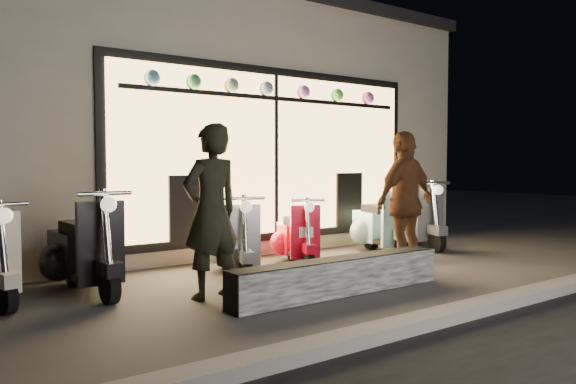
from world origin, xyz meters
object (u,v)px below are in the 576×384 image
object	(u,v)px
woman	(405,202)
scooter_red	(296,237)
graffiti_barrier	(340,276)
scooter_silver	(234,242)
man	(211,211)

from	to	relation	value
woman	scooter_red	bearing A→B (deg)	-68.27
graffiti_barrier	woman	distance (m)	1.75
scooter_silver	scooter_red	distance (m)	1.09
scooter_red	man	bearing A→B (deg)	-127.32
scooter_silver	scooter_red	size ratio (longest dim) A/B	1.09
scooter_red	man	world-z (taller)	man
scooter_silver	man	world-z (taller)	man
graffiti_barrier	scooter_red	size ratio (longest dim) A/B	2.18
scooter_red	man	distance (m)	2.36
scooter_red	graffiti_barrier	bearing A→B (deg)	-91.00
scooter_red	woman	world-z (taller)	woman
graffiti_barrier	scooter_silver	bearing A→B (deg)	99.44
graffiti_barrier	scooter_silver	world-z (taller)	scooter_silver
scooter_silver	woman	bearing A→B (deg)	-15.53
woman	man	bearing A→B (deg)	-10.98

